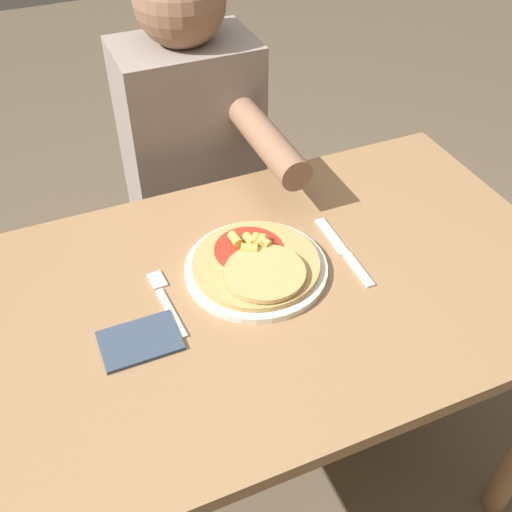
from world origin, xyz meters
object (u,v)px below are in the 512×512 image
Objects in this scene: plate at (256,269)px; pizza at (257,263)px; dining_table at (268,328)px; person_diner at (194,157)px; fork at (165,298)px; knife at (345,252)px.

pizza is (0.00, -0.00, 0.02)m from plate.
dining_table is 0.57m from person_diner.
dining_table is at bearing -79.62° from plate.
fork reaches higher than dining_table.
fork is (-0.19, -0.00, -0.00)m from plate.
pizza is 0.19m from fork.
dining_table is at bearing -11.67° from fork.
plate is 0.02m from pizza.
dining_table is at bearing -172.83° from knife.
pizza is at bearing -0.27° from fork.
dining_table is 0.99× the size of person_diner.
knife reaches higher than dining_table.
person_diner is (0.04, 0.53, -0.08)m from pizza.
fork is at bearing 168.33° from dining_table.
knife is (0.19, -0.02, -0.00)m from plate.
dining_table is 4.30× the size of plate.
pizza is 0.20× the size of person_diner.
plate is at bearing 100.38° from dining_table.
fork and knife have the same top height.
knife is at bearing -2.72° from fork.
knife is 0.18× the size of person_diner.
plate is at bearing 173.62° from knife.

